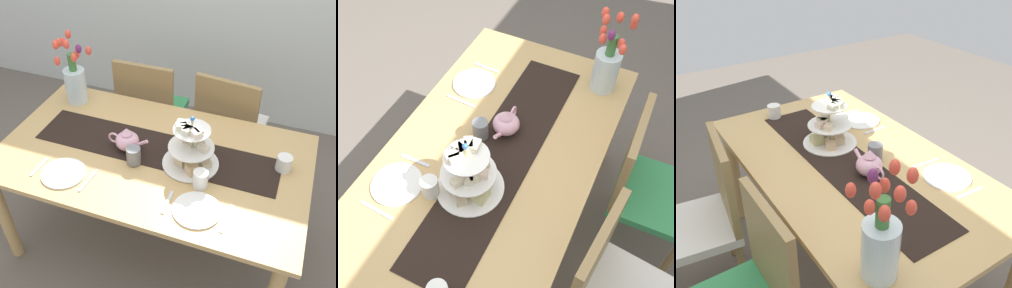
% 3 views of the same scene
% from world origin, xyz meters
% --- Properties ---
extents(ground_plane, '(8.00, 8.00, 0.00)m').
position_xyz_m(ground_plane, '(0.00, 0.00, 0.00)').
color(ground_plane, '#6B6056').
extents(dining_table, '(1.69, 0.96, 0.73)m').
position_xyz_m(dining_table, '(0.00, 0.00, 0.63)').
color(dining_table, tan).
rests_on(dining_table, ground_plane).
extents(chair_left, '(0.43, 0.43, 0.91)m').
position_xyz_m(chair_left, '(-0.30, 0.71, 0.50)').
color(chair_left, olive).
rests_on(chair_left, ground_plane).
extents(chair_right, '(0.47, 0.47, 0.91)m').
position_xyz_m(chair_right, '(0.28, 0.71, 0.50)').
color(chair_right, olive).
rests_on(chair_right, ground_plane).
extents(table_runner, '(1.36, 0.29, 0.00)m').
position_xyz_m(table_runner, '(0.00, 0.05, 0.73)').
color(table_runner, black).
rests_on(table_runner, dining_table).
extents(tiered_cake_stand, '(0.30, 0.30, 0.30)m').
position_xyz_m(tiered_cake_stand, '(0.22, 0.00, 0.83)').
color(tiered_cake_stand, beige).
rests_on(tiered_cake_stand, table_runner).
extents(teapot, '(0.24, 0.13, 0.14)m').
position_xyz_m(teapot, '(-0.15, 0.00, 0.79)').
color(teapot, '#E5A8BC').
rests_on(teapot, table_runner).
extents(tulip_vase, '(0.21, 0.18, 0.44)m').
position_xyz_m(tulip_vase, '(-0.65, 0.33, 0.88)').
color(tulip_vase, silver).
rests_on(tulip_vase, dining_table).
extents(cream_jug, '(0.08, 0.08, 0.08)m').
position_xyz_m(cream_jug, '(0.68, 0.13, 0.77)').
color(cream_jug, white).
rests_on(cream_jug, dining_table).
extents(dinner_plate_left, '(0.23, 0.23, 0.01)m').
position_xyz_m(dinner_plate_left, '(-0.37, -0.30, 0.73)').
color(dinner_plate_left, white).
rests_on(dinner_plate_left, dining_table).
extents(fork_left, '(0.02, 0.15, 0.01)m').
position_xyz_m(fork_left, '(-0.52, -0.30, 0.73)').
color(fork_left, silver).
rests_on(fork_left, dining_table).
extents(knife_left, '(0.03, 0.17, 0.01)m').
position_xyz_m(knife_left, '(-0.23, -0.30, 0.73)').
color(knife_left, silver).
rests_on(knife_left, dining_table).
extents(dinner_plate_right, '(0.23, 0.23, 0.01)m').
position_xyz_m(dinner_plate_right, '(0.34, -0.30, 0.73)').
color(dinner_plate_right, white).
rests_on(dinner_plate_right, dining_table).
extents(fork_right, '(0.02, 0.15, 0.01)m').
position_xyz_m(fork_right, '(0.20, -0.30, 0.73)').
color(fork_right, silver).
rests_on(fork_right, dining_table).
extents(knife_right, '(0.03, 0.17, 0.01)m').
position_xyz_m(knife_right, '(0.49, -0.30, 0.73)').
color(knife_right, silver).
rests_on(knife_right, dining_table).
extents(mug_grey, '(0.08, 0.08, 0.09)m').
position_xyz_m(mug_grey, '(-0.06, -0.10, 0.78)').
color(mug_grey, slate).
rests_on(mug_grey, table_runner).
extents(mug_white_text, '(0.08, 0.08, 0.09)m').
position_xyz_m(mug_white_text, '(0.31, -0.14, 0.77)').
color(mug_white_text, white).
rests_on(mug_white_text, dining_table).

